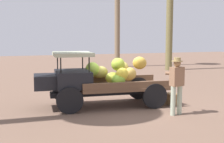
{
  "coord_description": "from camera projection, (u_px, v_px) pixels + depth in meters",
  "views": [
    {
      "loc": [
        3.79,
        9.44,
        2.35
      ],
      "look_at": [
        0.22,
        0.01,
        1.18
      ],
      "focal_mm": 47.58,
      "sensor_mm": 36.0,
      "label": 1
    }
  ],
  "objects": [
    {
      "name": "wooden_crate",
      "position": [
        171.0,
        99.0,
        10.4
      ],
      "size": [
        0.5,
        0.58,
        0.39
      ],
      "primitive_type": "cube",
      "rotation": [
        0.0,
        0.0,
        1.87
      ],
      "color": "olive",
      "rests_on": "ground"
    },
    {
      "name": "ground_plane",
      "position": [
        118.0,
        105.0,
        10.37
      ],
      "size": [
        60.0,
        60.0,
        0.0
      ],
      "primitive_type": "plane",
      "color": "brown"
    },
    {
      "name": "farmer",
      "position": [
        177.0,
        82.0,
        8.92
      ],
      "size": [
        0.52,
        0.48,
        1.75
      ],
      "rotation": [
        0.0,
        0.0,
        -1.4
      ],
      "color": "#AEBCA3",
      "rests_on": "ground"
    },
    {
      "name": "truck",
      "position": [
        97.0,
        80.0,
        10.1
      ],
      "size": [
        4.57,
        2.12,
        1.86
      ],
      "rotation": [
        0.0,
        0.0,
        -0.1
      ],
      "color": "black",
      "rests_on": "ground"
    }
  ]
}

